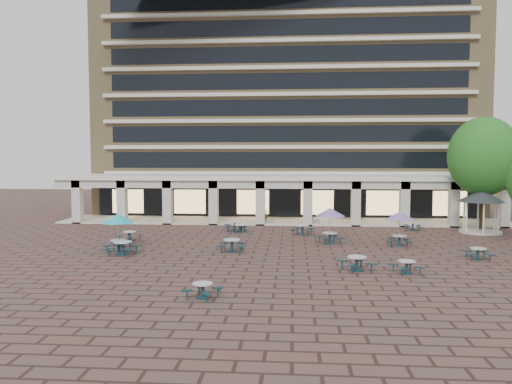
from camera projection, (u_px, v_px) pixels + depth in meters
The scene contains 21 objects.
ground at pixel (280, 251), 32.26m from camera, with size 120.00×120.00×0.00m, color brown.
apartment_building at pixel (287, 100), 56.71m from camera, with size 40.00×15.50×25.20m.
retail_arcade at pixel (284, 190), 46.77m from camera, with size 42.00×6.60×4.40m.
picnic_table_0 at pixel (123, 247), 30.97m from camera, with size 2.06×2.06×0.85m.
picnic_table_1 at pixel (203, 289), 21.52m from camera, with size 1.78×1.78×0.66m.
picnic_table_2 at pixel (407, 266), 26.09m from camera, with size 1.79×1.79×0.68m.
picnic_table_3 at pixel (357, 262), 26.68m from camera, with size 2.11×2.11×0.78m.
picnic_table_4 at pixel (118, 220), 32.11m from camera, with size 2.09×2.09×2.41m.
picnic_table_5 at pixel (232, 244), 32.08m from camera, with size 1.82×1.82×0.81m.
picnic_table_6 at pixel (330, 214), 35.06m from camera, with size 2.16×2.16×2.49m.
picnic_table_7 at pixel (478, 253), 29.63m from camera, with size 1.61×1.61×0.69m.
picnic_table_8 at pixel (130, 235), 36.25m from camera, with size 1.91×1.91×0.69m.
picnic_table_9 at pixel (234, 225), 41.07m from camera, with size 1.93×1.93×0.78m.
picnic_table_10 at pixel (302, 229), 38.96m from camera, with size 2.06×2.06×0.79m.
picnic_table_11 at pixel (400, 217), 34.07m from camera, with size 2.04×2.04×2.35m.
picnic_table_12 at pixel (240, 228), 40.24m from camera, with size 1.68×1.68×0.65m.
picnic_table_13 at pixel (413, 226), 41.37m from camera, with size 1.62×1.62×0.67m.
gazebo at pixel (481, 201), 40.04m from camera, with size 3.69×3.69×3.43m.
tree_east_c at pixel (484, 156), 40.66m from camera, with size 5.64×5.64×9.40m.
planter_left at pixel (265, 218), 45.18m from camera, with size 1.50×0.80×1.36m.
planter_right at pixel (312, 220), 44.87m from camera, with size 1.50×0.60×1.16m.
Camera 1 is at (0.86, -31.94, 6.08)m, focal length 35.00 mm.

